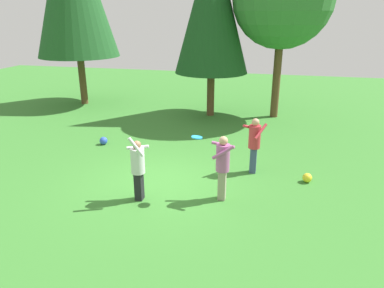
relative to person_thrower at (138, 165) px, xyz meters
name	(u,v)px	position (x,y,z in m)	size (l,w,h in m)	color
ground_plane	(160,182)	(0.19, 1.06, -0.94)	(40.00, 40.00, 0.00)	#387A2D
person_thrower	(138,165)	(0.00, 0.00, 0.00)	(0.58, 0.59, 1.74)	black
person_catcher	(223,163)	(2.02, 0.50, 0.06)	(0.63, 0.56, 1.68)	gray
person_bystander	(254,141)	(2.66, 2.33, 0.05)	(0.70, 0.72, 1.66)	#38476B
frisbee	(197,137)	(1.39, 0.41, 0.71)	(0.37, 0.37, 0.05)	#2393D1
ball_yellow	(307,178)	(4.20, 2.01, -0.80)	(0.26, 0.26, 0.26)	yellow
ball_blue	(104,141)	(-2.74, 3.51, -0.80)	(0.28, 0.28, 0.28)	blue
tree_center	(212,4)	(0.26, 8.33, 3.87)	(3.22, 3.22, 7.68)	brown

